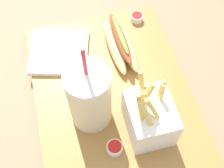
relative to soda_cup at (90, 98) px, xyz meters
The scene contains 8 objects.
ground_plane 0.13m from the soda_cup, 50.25° to the right, with size 2.40×2.40×0.02m, color #8C6B4C.
food_tray 0.11m from the soda_cup, 50.25° to the right, with size 0.45×0.34×0.02m, color olive.
soda_cup is the anchor object (origin of this frame).
fries_basket 0.12m from the soda_cup, 117.58° to the right, with size 0.10×0.09×0.17m.
hot_dog_1 0.19m from the soda_cup, 33.30° to the right, with size 0.17×0.06×0.06m.
ketchup_cup_1 0.30m from the soda_cup, 35.61° to the right, with size 0.03×0.03×0.02m.
ketchup_cup_2 0.11m from the soda_cup, 161.90° to the right, with size 0.03×0.03×0.02m.
napkin_stack 0.20m from the soda_cup, 12.86° to the left, with size 0.13×0.13×0.01m, color white.
Camera 1 is at (-0.32, 0.08, 0.59)m, focal length 47.67 mm.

